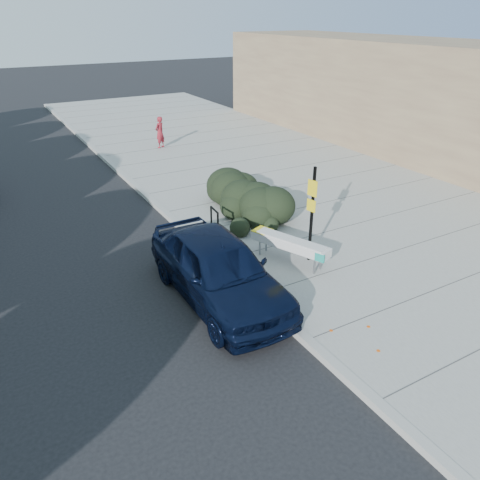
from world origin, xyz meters
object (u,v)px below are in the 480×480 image
(sign_post, at_px, (312,209))
(sedan_navy, at_px, (218,269))
(bike_rack, at_px, (215,220))
(pedestrian, at_px, (160,132))
(bench, at_px, (290,244))

(sign_post, height_order, sedan_navy, sign_post)
(bike_rack, xyz_separation_m, sedan_navy, (-1.40, -2.96, 0.15))
(sign_post, xyz_separation_m, pedestrian, (0.80, 13.25, -0.74))
(bike_rack, bearing_deg, pedestrian, 82.86)
(sedan_navy, bearing_deg, bike_rack, 64.53)
(sign_post, xyz_separation_m, sedan_navy, (-2.94, -0.28, -0.83))
(bike_rack, height_order, sign_post, sign_post)
(sign_post, distance_m, sedan_navy, 3.07)
(pedestrian, bearing_deg, sign_post, 55.37)
(bench, distance_m, pedestrian, 13.14)
(sign_post, relative_size, pedestrian, 1.72)
(bench, xyz_separation_m, sign_post, (0.53, -0.17, 0.96))
(bench, distance_m, sedan_navy, 2.45)
(sign_post, bearing_deg, sedan_navy, 174.39)
(bench, relative_size, sign_post, 0.88)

